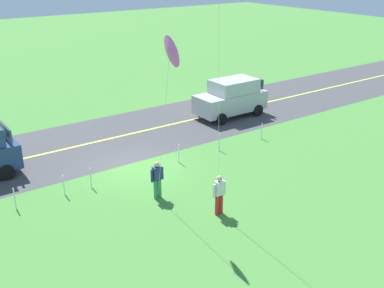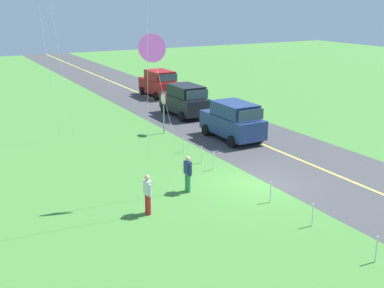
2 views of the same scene
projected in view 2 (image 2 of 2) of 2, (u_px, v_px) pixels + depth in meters
ground_plane at (256, 185)px, 21.39m from camera, size 120.00×120.00×0.10m
asphalt_road at (322, 169)px, 23.23m from camera, size 120.00×7.00×0.00m
road_centre_stripe at (322, 169)px, 23.23m from camera, size 120.00×0.16×0.00m
car_suv_foreground at (233, 120)px, 27.95m from camera, size 4.40×2.12×2.24m
car_parked_east_far at (159, 83)px, 40.66m from camera, size 4.40×2.12×2.24m
car_parked_east_near at (185, 100)px, 33.71m from camera, size 4.40×2.12×2.24m
stop_sign at (164, 105)px, 29.04m from camera, size 0.76×0.08×2.56m
person_adult_near at (148, 193)px, 18.14m from camera, size 0.58×0.22×1.60m
person_adult_companion at (188, 173)px, 20.28m from camera, size 0.58×0.22×1.60m
kite_blue_mid at (152, 49)px, 18.29m from camera, size 0.57×2.02×6.69m
fence_post_0 at (376, 249)px, 14.86m from camera, size 0.05×0.05×0.90m
fence_post_1 at (313, 215)px, 17.25m from camera, size 0.05×0.05×0.90m
fence_post_2 at (271, 192)px, 19.31m from camera, size 0.05×0.05×0.90m
fence_post_3 at (214, 161)px, 23.03m from camera, size 0.05×0.05×0.90m
fence_post_4 at (202, 155)px, 24.01m from camera, size 0.05×0.05×0.90m
fence_post_5 at (183, 145)px, 25.64m from camera, size 0.05×0.05×0.90m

